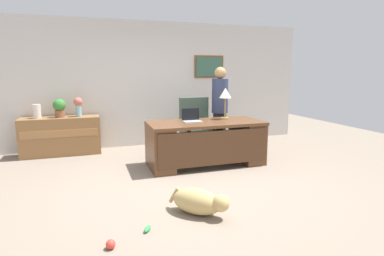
# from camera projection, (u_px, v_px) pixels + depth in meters

# --- Properties ---
(ground_plane) EXTENTS (12.00, 12.00, 0.00)m
(ground_plane) POSITION_uv_depth(u_px,v_px,m) (192.00, 180.00, 4.79)
(ground_plane) COLOR gray
(back_wall) EXTENTS (7.00, 0.16, 2.70)m
(back_wall) POSITION_uv_depth(u_px,v_px,m) (156.00, 84.00, 6.97)
(back_wall) COLOR silver
(back_wall) RESTS_ON ground_plane
(desk) EXTENTS (2.00, 0.90, 0.77)m
(desk) POSITION_uv_depth(u_px,v_px,m) (206.00, 141.00, 5.49)
(desk) COLOR brown
(desk) RESTS_ON ground_plane
(credenza) EXTENTS (1.48, 0.50, 0.75)m
(credenza) POSITION_uv_depth(u_px,v_px,m) (61.00, 136.00, 6.20)
(credenza) COLOR olive
(credenza) RESTS_ON ground_plane
(armchair) EXTENTS (0.60, 0.59, 1.12)m
(armchair) POSITION_uv_depth(u_px,v_px,m) (196.00, 128.00, 6.34)
(armchair) COLOR #475B4C
(armchair) RESTS_ON ground_plane
(person_standing) EXTENTS (0.32, 0.32, 1.72)m
(person_standing) POSITION_uv_depth(u_px,v_px,m) (220.00, 109.00, 6.22)
(person_standing) COLOR #262323
(person_standing) RESTS_ON ground_plane
(dog_lying) EXTENTS (0.64, 0.64, 0.30)m
(dog_lying) POSITION_uv_depth(u_px,v_px,m) (199.00, 201.00, 3.61)
(dog_lying) COLOR tan
(dog_lying) RESTS_ON ground_plane
(laptop) EXTENTS (0.32, 0.22, 0.22)m
(laptop) POSITION_uv_depth(u_px,v_px,m) (192.00, 118.00, 5.46)
(laptop) COLOR #B2B5BA
(laptop) RESTS_ON desk
(desk_lamp) EXTENTS (0.22, 0.22, 0.57)m
(desk_lamp) POSITION_uv_depth(u_px,v_px,m) (225.00, 95.00, 5.69)
(desk_lamp) COLOR #9E8447
(desk_lamp) RESTS_ON desk
(vase_with_flowers) EXTENTS (0.17, 0.17, 0.38)m
(vase_with_flowers) POSITION_uv_depth(u_px,v_px,m) (78.00, 105.00, 6.20)
(vase_with_flowers) COLOR #8AB9C5
(vase_with_flowers) RESTS_ON credenza
(vase_empty) EXTENTS (0.15, 0.15, 0.27)m
(vase_empty) POSITION_uv_depth(u_px,v_px,m) (37.00, 111.00, 5.99)
(vase_empty) COLOR silver
(vase_empty) RESTS_ON credenza
(potted_plant) EXTENTS (0.24, 0.24, 0.36)m
(potted_plant) POSITION_uv_depth(u_px,v_px,m) (59.00, 107.00, 6.10)
(potted_plant) COLOR brown
(potted_plant) RESTS_ON credenza
(dog_toy_ball) EXTENTS (0.09, 0.09, 0.09)m
(dog_toy_ball) POSITION_uv_depth(u_px,v_px,m) (111.00, 244.00, 2.92)
(dog_toy_ball) COLOR #E53F33
(dog_toy_ball) RESTS_ON ground_plane
(dog_toy_bone) EXTENTS (0.12, 0.15, 0.05)m
(dog_toy_bone) POSITION_uv_depth(u_px,v_px,m) (148.00, 229.00, 3.25)
(dog_toy_bone) COLOR green
(dog_toy_bone) RESTS_ON ground_plane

